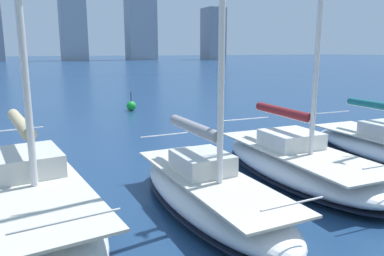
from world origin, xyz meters
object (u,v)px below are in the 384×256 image
channel_buoy (131,106)px  sailboat_maroon (298,162)px  sailboat_tan (33,199)px  sailboat_grey (209,189)px

channel_buoy → sailboat_maroon: bearing=94.3°
sailboat_maroon → sailboat_tan: size_ratio=0.97×
sailboat_maroon → sailboat_grey: bearing=16.3°
sailboat_tan → channel_buoy: bearing=-112.7°
sailboat_maroon → sailboat_grey: 4.20m
sailboat_grey → sailboat_tan: sailboat_grey is taller
sailboat_grey → channel_buoy: bearing=-98.6°
sailboat_tan → sailboat_maroon: bearing=-178.9°
sailboat_maroon → channel_buoy: sailboat_maroon is taller
sailboat_maroon → sailboat_tan: 8.45m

